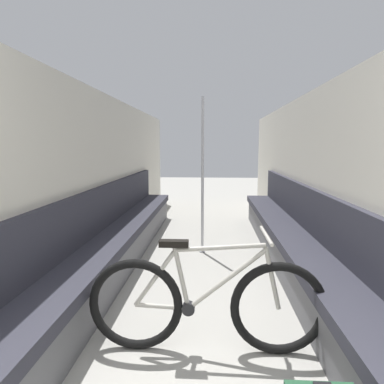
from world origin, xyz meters
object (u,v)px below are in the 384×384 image
object	(u,v)px
bench_seat_row_left	(118,239)
bicycle	(206,304)
grab_pole_near	(203,179)
bench_seat_row_right	(293,242)

from	to	relation	value
bench_seat_row_left	bicycle	world-z (taller)	bench_seat_row_left
grab_pole_near	bench_seat_row_right	bearing A→B (deg)	-26.40
bench_seat_row_left	bicycle	size ratio (longest dim) A/B	3.30
bench_seat_row_right	grab_pole_near	size ratio (longest dim) A/B	2.65
bench_seat_row_left	bench_seat_row_right	size ratio (longest dim) A/B	1.00
bench_seat_row_left	bicycle	distance (m)	2.05
bench_seat_row_right	grab_pole_near	distance (m)	1.39
bicycle	grab_pole_near	world-z (taller)	grab_pole_near
bench_seat_row_right	bench_seat_row_left	bearing A→B (deg)	180.00
bench_seat_row_left	bench_seat_row_right	bearing A→B (deg)	0.00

